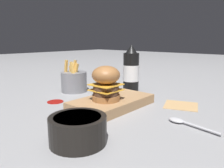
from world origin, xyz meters
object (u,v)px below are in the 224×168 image
fries_basket (74,81)px  serving_board (112,103)px  side_bowl (78,129)px  burger (106,83)px  ketchup_bottle (131,71)px  spoon (181,121)px

fries_basket → serving_board: bearing=77.9°
fries_basket → side_bowl: fries_basket is taller
fries_basket → side_bowl: (0.31, 0.40, -0.01)m
burger → side_bowl: size_ratio=0.89×
ketchup_bottle → serving_board: bearing=22.0°
ketchup_bottle → fries_basket: size_ratio=1.45×
burger → fries_basket: 0.30m
burger → fries_basket: size_ratio=0.81×
serving_board → fries_basket: size_ratio=2.03×
ketchup_bottle → side_bowl: (0.49, 0.22, -0.06)m
side_bowl → spoon: size_ratio=0.87×
serving_board → side_bowl: 0.28m
ketchup_bottle → fries_basket: bearing=-45.7°
ketchup_bottle → spoon: bearing=56.8°
serving_board → burger: burger is taller
serving_board → burger: bearing=3.4°
serving_board → side_bowl: size_ratio=2.23×
spoon → fries_basket: bearing=4.8°
fries_basket → side_bowl: size_ratio=1.10×
serving_board → ketchup_bottle: ketchup_bottle is taller
serving_board → spoon: 0.25m
serving_board → ketchup_bottle: 0.27m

